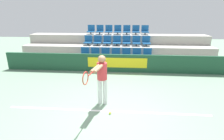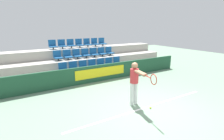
{
  "view_description": "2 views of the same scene",
  "coord_description": "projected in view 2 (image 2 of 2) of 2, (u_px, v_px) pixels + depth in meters",
  "views": [
    {
      "loc": [
        0.5,
        -4.21,
        2.77
      ],
      "look_at": [
        0.02,
        1.83,
        0.73
      ],
      "focal_mm": 28.0,
      "sensor_mm": 36.0,
      "label": 1
    },
    {
      "loc": [
        -3.94,
        -3.96,
        2.81
      ],
      "look_at": [
        -0.15,
        2.23,
        0.95
      ],
      "focal_mm": 28.0,
      "sensor_mm": 36.0,
      "label": 2
    }
  ],
  "objects": [
    {
      "name": "stadium_chair_9",
      "position": [
        77.0,
        54.0,
        9.84
      ],
      "size": [
        0.42,
        0.43,
        0.53
      ],
      "color": "#333333",
      "rests_on": "bleacher_tier_middle"
    },
    {
      "name": "stadium_chair_12",
      "position": [
        102.0,
        52.0,
        10.65
      ],
      "size": [
        0.42,
        0.43,
        0.53
      ],
      "color": "#333333",
      "rests_on": "bleacher_tier_middle"
    },
    {
      "name": "stadium_chair_14",
      "position": [
        53.0,
        45.0,
        9.95
      ],
      "size": [
        0.42,
        0.43,
        0.53
      ],
      "color": "#333333",
      "rests_on": "bleacher_tier_back"
    },
    {
      "name": "stadium_chair_1",
      "position": [
        74.0,
        67.0,
        8.92
      ],
      "size": [
        0.42,
        0.43,
        0.53
      ],
      "color": "#333333",
      "rests_on": "bleacher_tier_front"
    },
    {
      "name": "stadium_chair_17",
      "position": [
        79.0,
        44.0,
        10.76
      ],
      "size": [
        0.42,
        0.43,
        0.53
      ],
      "color": "#333333",
      "rests_on": "bleacher_tier_back"
    },
    {
      "name": "tennis_ball",
      "position": [
        150.0,
        108.0,
        6.06
      ],
      "size": [
        0.07,
        0.07,
        0.07
      ],
      "color": "#CCDB33",
      "rests_on": "ground"
    },
    {
      "name": "stadium_chair_3",
      "position": [
        93.0,
        65.0,
        9.46
      ],
      "size": [
        0.42,
        0.43,
        0.53
      ],
      "color": "#333333",
      "rests_on": "bleacher_tier_front"
    },
    {
      "name": "stadium_chair_6",
      "position": [
        118.0,
        62.0,
        10.27
      ],
      "size": [
        0.42,
        0.43,
        0.53
      ],
      "color": "#333333",
      "rests_on": "bleacher_tier_front"
    },
    {
      "name": "stadium_chair_0",
      "position": [
        64.0,
        69.0,
        8.65
      ],
      "size": [
        0.42,
        0.43,
        0.53
      ],
      "color": "#333333",
      "rests_on": "bleacher_tier_front"
    },
    {
      "name": "stadium_chair_19",
      "position": [
        95.0,
        43.0,
        11.3
      ],
      "size": [
        0.42,
        0.43,
        0.53
      ],
      "color": "#333333",
      "rests_on": "bleacher_tier_back"
    },
    {
      "name": "stadium_chair_10",
      "position": [
        86.0,
        54.0,
        10.11
      ],
      "size": [
        0.42,
        0.43,
        0.53
      ],
      "color": "#333333",
      "rests_on": "bleacher_tier_middle"
    },
    {
      "name": "stadium_chair_4",
      "position": [
        102.0,
        64.0,
        9.73
      ],
      "size": [
        0.42,
        0.43,
        0.53
      ],
      "color": "#333333",
      "rests_on": "bleacher_tier_front"
    },
    {
      "name": "bleacher_tier_front",
      "position": [
        94.0,
        74.0,
        9.48
      ],
      "size": [
        10.34,
        0.94,
        0.49
      ],
      "color": "#ADA89E",
      "rests_on": "ground"
    },
    {
      "name": "barrier_wall",
      "position": [
        99.0,
        73.0,
        8.98
      ],
      "size": [
        10.74,
        0.14,
        0.86
      ],
      "color": "#1E4C33",
      "rests_on": "ground"
    },
    {
      "name": "bleacher_tier_middle",
      "position": [
        87.0,
        66.0,
        10.19
      ],
      "size": [
        10.34,
        0.94,
        0.99
      ],
      "color": "#ADA89E",
      "rests_on": "ground"
    },
    {
      "name": "stadium_chair_13",
      "position": [
        109.0,
        52.0,
        10.92
      ],
      "size": [
        0.42,
        0.43,
        0.53
      ],
      "color": "#333333",
      "rests_on": "bleacher_tier_middle"
    },
    {
      "name": "bleacher_tier_back",
      "position": [
        81.0,
        59.0,
        10.9
      ],
      "size": [
        10.34,
        0.94,
        1.48
      ],
      "color": "#ADA89E",
      "rests_on": "ground"
    },
    {
      "name": "stadium_chair_11",
      "position": [
        94.0,
        53.0,
        10.38
      ],
      "size": [
        0.42,
        0.43,
        0.53
      ],
      "color": "#333333",
      "rests_on": "bleacher_tier_middle"
    },
    {
      "name": "tennis_player",
      "position": [
        135.0,
        80.0,
        6.1
      ],
      "size": [
        0.42,
        1.47,
        1.57
      ],
      "rotation": [
        0.0,
        0.0,
        -0.19
      ],
      "color": "silver",
      "rests_on": "ground"
    },
    {
      "name": "stadium_chair_15",
      "position": [
        62.0,
        45.0,
        10.22
      ],
      "size": [
        0.42,
        0.43,
        0.53
      ],
      "color": "#333333",
      "rests_on": "bleacher_tier_back"
    },
    {
      "name": "stadium_chair_16",
      "position": [
        71.0,
        44.0,
        10.49
      ],
      "size": [
        0.42,
        0.43,
        0.53
      ],
      "color": "#333333",
      "rests_on": "bleacher_tier_back"
    },
    {
      "name": "stadium_chair_8",
      "position": [
        68.0,
        55.0,
        9.57
      ],
      "size": [
        0.42,
        0.43,
        0.53
      ],
      "color": "#333333",
      "rests_on": "bleacher_tier_middle"
    },
    {
      "name": "stadium_chair_7",
      "position": [
        58.0,
        56.0,
        9.3
      ],
      "size": [
        0.42,
        0.43,
        0.53
      ],
      "color": "#333333",
      "rests_on": "bleacher_tier_middle"
    },
    {
      "name": "stadium_chair_5",
      "position": [
        110.0,
        63.0,
        10.0
      ],
      "size": [
        0.42,
        0.43,
        0.53
      ],
      "color": "#333333",
      "rests_on": "bleacher_tier_front"
    },
    {
      "name": "stadium_chair_20",
      "position": [
        102.0,
        42.0,
        11.58
      ],
      "size": [
        0.42,
        0.43,
        0.53
      ],
      "color": "#333333",
      "rests_on": "bleacher_tier_back"
    },
    {
      "name": "court_baseline",
      "position": [
        145.0,
        107.0,
        6.14
      ],
      "size": [
        5.92,
        0.08,
        0.01
      ],
      "color": "white",
      "rests_on": "ground"
    },
    {
      "name": "stadium_chair_2",
      "position": [
        84.0,
        66.0,
        9.19
      ],
      "size": [
        0.42,
        0.43,
        0.53
      ],
      "color": "#333333",
      "rests_on": "bleacher_tier_front"
    },
    {
      "name": "stadium_chair_18",
      "position": [
        87.0,
        43.0,
        11.03
      ],
      "size": [
        0.42,
        0.43,
        0.53
      ],
      "color": "#333333",
      "rests_on": "bleacher_tier_back"
    },
    {
      "name": "ground_plane",
      "position": [
        150.0,
        110.0,
        5.96
      ],
      "size": [
        30.0,
        30.0,
        0.0
      ],
      "primitive_type": "plane",
      "color": "gray"
    }
  ]
}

